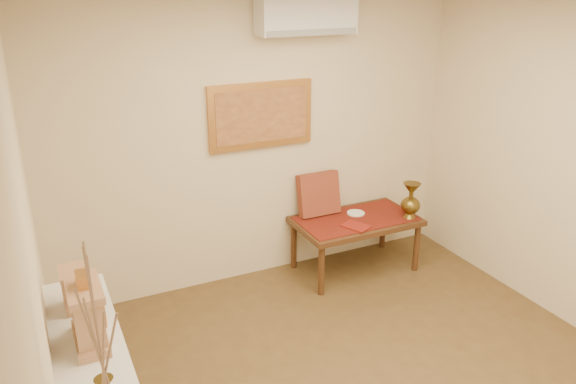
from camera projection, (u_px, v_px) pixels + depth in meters
wall_back at (260, 141)px, 5.20m from camera, size 4.00×0.02×2.70m
wall_left at (43, 318)px, 2.50m from camera, size 0.02×4.50×2.70m
table_cloth at (356, 218)px, 5.51m from camera, size 1.14×0.59×0.01m
brass_urn_tall at (411, 197)px, 5.46m from camera, size 0.19×0.19×0.43m
plate at (356, 213)px, 5.61m from camera, size 0.18×0.18×0.01m
menu at (356, 226)px, 5.32m from camera, size 0.27×0.30×0.01m
cushion at (319, 194)px, 5.54m from camera, size 0.42×0.19×0.43m
mantel_clock at (88, 314)px, 2.88m from camera, size 0.17×0.36×0.41m
wooden_chest at (76, 288)px, 3.22m from camera, size 0.16×0.21×0.24m
low_table at (356, 225)px, 5.54m from camera, size 1.20×0.70×0.55m
painting at (261, 115)px, 5.08m from camera, size 1.00×0.06×0.60m
ac_unit at (307, 17)px, 4.85m from camera, size 0.90×0.25×0.30m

